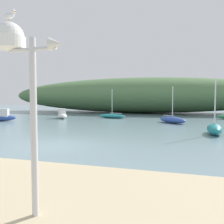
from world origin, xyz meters
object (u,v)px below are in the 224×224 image
object	(u,v)px
mast_structure	(16,55)
motorboat_far_right	(0,117)
sailboat_off_point	(172,120)
sailboat_west_reach	(112,116)
motorboat_outer_mooring	(62,115)
sailboat_by_sandbar	(214,129)
seagull_on_radar	(10,15)

from	to	relation	value
mast_structure	motorboat_far_right	distance (m)	22.02
sailboat_off_point	sailboat_west_reach	size ratio (longest dim) A/B	0.94
mast_structure	sailboat_west_reach	size ratio (longest dim) A/B	0.93
sailboat_off_point	mast_structure	bearing A→B (deg)	-97.17
motorboat_outer_mooring	sailboat_by_sandbar	bearing A→B (deg)	-27.73
seagull_on_radar	sailboat_by_sandbar	xyz separation A→B (m)	(5.30, 12.53, -3.47)
mast_structure	sailboat_off_point	size ratio (longest dim) A/B	0.99
motorboat_outer_mooring	sailboat_by_sandbar	world-z (taller)	sailboat_by_sandbar
sailboat_by_sandbar	sailboat_west_reach	size ratio (longest dim) A/B	0.98
motorboat_outer_mooring	sailboat_by_sandbar	size ratio (longest dim) A/B	0.77
sailboat_by_sandbar	sailboat_west_reach	distance (m)	14.30
mast_structure	motorboat_outer_mooring	world-z (taller)	mast_structure
seagull_on_radar	sailboat_by_sandbar	size ratio (longest dim) A/B	0.08
mast_structure	motorboat_outer_mooring	size ratio (longest dim) A/B	1.22
motorboat_outer_mooring	motorboat_far_right	world-z (taller)	motorboat_far_right
seagull_on_radar	sailboat_by_sandbar	distance (m)	14.04
sailboat_off_point	sailboat_west_reach	world-z (taller)	sailboat_off_point
motorboat_outer_mooring	sailboat_west_reach	world-z (taller)	sailboat_west_reach
motorboat_far_right	motorboat_outer_mooring	bearing A→B (deg)	45.55
seagull_on_radar	motorboat_far_right	size ratio (longest dim) A/B	0.09
motorboat_far_right	seagull_on_radar	bearing A→B (deg)	-47.04
sailboat_by_sandbar	sailboat_west_reach	xyz separation A→B (m)	(-9.93, 10.28, -0.10)
mast_structure	seagull_on_radar	size ratio (longest dim) A/B	11.79
sailboat_west_reach	motorboat_far_right	bearing A→B (deg)	-146.04
seagull_on_radar	sailboat_west_reach	size ratio (longest dim) A/B	0.08
motorboat_outer_mooring	sailboat_west_reach	distance (m)	5.96
motorboat_far_right	sailboat_by_sandbar	bearing A→B (deg)	-9.60
seagull_on_radar	motorboat_far_right	world-z (taller)	seagull_on_radar
motorboat_outer_mooring	sailboat_off_point	bearing A→B (deg)	-7.79
mast_structure	motorboat_far_right	xyz separation A→B (m)	(-14.96, 15.94, -2.65)
sailboat_by_sandbar	mast_structure	bearing A→B (deg)	-112.45
mast_structure	sailboat_west_reach	bearing A→B (deg)	101.77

